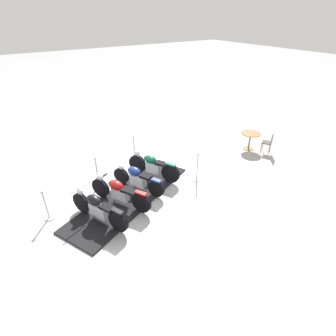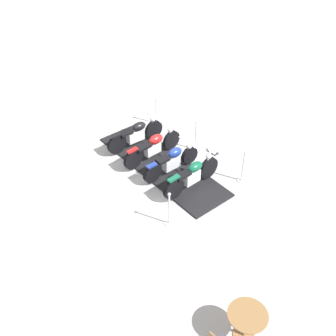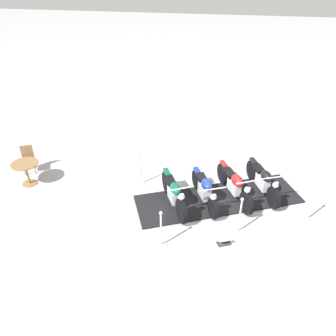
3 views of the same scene
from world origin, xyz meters
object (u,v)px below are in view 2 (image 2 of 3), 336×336
motorcycle_maroon (153,146)px  stanchion_left_front (169,213)px  stanchion_right_front (243,170)px  motorcycle_forest (192,175)px  motorcycle_black (136,134)px  stanchion_right_rear (156,115)px  stanchion_right_mid (195,141)px  info_placard (213,151)px  motorcycle_navy (172,161)px  cafe_table (247,320)px

motorcycle_maroon → stanchion_left_front: size_ratio=1.86×
stanchion_right_front → motorcycle_forest: bearing=-91.9°
motorcycle_black → motorcycle_forest: bearing=-88.2°
motorcycle_forest → stanchion_right_rear: (-3.86, -0.18, -0.18)m
stanchion_right_mid → motorcycle_forest: bearing=-20.6°
info_placard → stanchion_left_front: bearing=-63.8°
stanchion_left_front → stanchion_right_rear: size_ratio=1.10×
motorcycle_navy → stanchion_right_rear: size_ratio=1.94×
stanchion_left_front → stanchion_right_rear: 5.21m
stanchion_right_rear → stanchion_right_front: 4.31m
motorcycle_black → stanchion_right_front: stanchion_right_front is taller
motorcycle_navy → info_placard: motorcycle_navy is taller
cafe_table → motorcycle_maroon: bearing=-176.2°
motorcycle_forest → info_placard: (-1.55, 1.26, -0.45)m
motorcycle_maroon → motorcycle_black: size_ratio=1.02×
motorcycle_maroon → stanchion_right_rear: bearing=47.0°
stanchion_right_front → info_placard: bearing=-167.5°
motorcycle_navy → cafe_table: motorcycle_navy is taller
motorcycle_forest → motorcycle_maroon: bearing=87.4°
stanchion_left_front → stanchion_right_front: size_ratio=1.01×
motorcycle_navy → motorcycle_maroon: bearing=90.5°
stanchion_right_rear → stanchion_right_mid: size_ratio=0.90×
motorcycle_navy → stanchion_right_front: size_ratio=1.77×
stanchion_right_rear → stanchion_right_front: (3.92, 1.79, 0.08)m
motorcycle_forest → stanchion_right_mid: 2.04m
motorcycle_navy → stanchion_right_mid: stanchion_right_mid is taller
motorcycle_forest → motorcycle_navy: size_ratio=1.00×
motorcycle_forest → stanchion_right_mid: size_ratio=1.74×
motorcycle_black → stanchion_left_front: (3.88, 0.13, -0.10)m
stanchion_left_front → stanchion_right_front: (-1.22, 2.67, 0.00)m
motorcycle_navy → motorcycle_black: 1.91m
stanchion_right_front → cafe_table: bearing=-21.9°
motorcycle_maroon → stanchion_right_front: (1.80, 2.40, -0.10)m
stanchion_right_rear → stanchion_right_mid: bearing=24.6°
stanchion_left_front → info_placard: 3.67m
motorcycle_forest → motorcycle_navy: motorcycle_forest is taller
motorcycle_black → stanchion_right_rear: bearing=28.7°
motorcycle_navy → motorcycle_black: bearing=90.3°
stanchion_right_front → cafe_table: size_ratio=1.31×
info_placard → cafe_table: (6.48, -1.60, 0.53)m
motorcycle_navy → motorcycle_black: motorcycle_black is taller
motorcycle_black → motorcycle_maroon: bearing=-88.1°
motorcycle_navy → stanchion_right_front: (0.93, 2.00, -0.08)m
motorcycle_navy → info_placard: size_ratio=4.80×
info_placard → stanchion_right_front: bearing=-12.1°
stanchion_left_front → motorcycle_maroon: bearing=175.0°
motorcycle_forest → stanchion_right_rear: 3.87m
motorcycle_navy → stanchion_right_rear: 3.00m
motorcycle_maroon → stanchion_left_front: 3.03m
motorcycle_black → info_placard: motorcycle_black is taller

